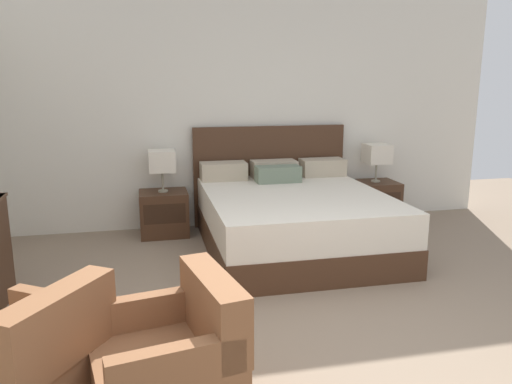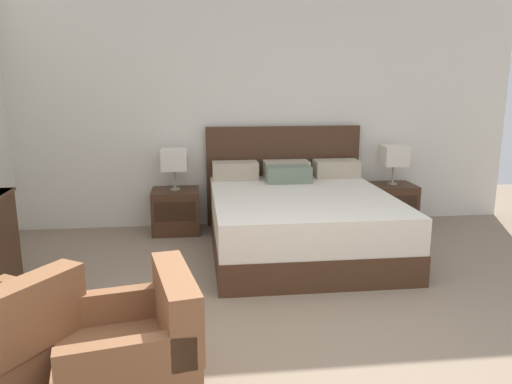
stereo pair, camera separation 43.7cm
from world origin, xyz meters
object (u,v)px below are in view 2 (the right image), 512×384
nightstand_left (176,211)px  nightstand_right (391,205)px  bed (299,218)px  table_lamp_left (174,160)px  armchair_companion (134,364)px  table_lamp_right (394,156)px

nightstand_left → nightstand_right: 2.58m
bed → table_lamp_left: 1.58m
bed → armchair_companion: 2.85m
nightstand_right → table_lamp_left: size_ratio=1.14×
nightstand_right → table_lamp_right: table_lamp_right is taller
armchair_companion → table_lamp_left: bearing=88.3°
table_lamp_right → armchair_companion: size_ratio=0.58×
nightstand_right → armchair_companion: armchair_companion is taller
table_lamp_right → nightstand_right: bearing=-90.0°
nightstand_right → table_lamp_left: bearing=180.0°
bed → table_lamp_right: 1.58m
table_lamp_left → table_lamp_right: same height
bed → nightstand_left: (-1.29, 0.76, -0.08)m
table_lamp_left → nightstand_left: bearing=-90.0°
table_lamp_left → table_lamp_right: (2.58, 0.00, 0.00)m
nightstand_left → table_lamp_left: size_ratio=1.14×
nightstand_right → table_lamp_left: table_lamp_left is taller
bed → table_lamp_left: bed is taller
nightstand_left → armchair_companion: size_ratio=0.66×
armchair_companion → bed: bearing=60.9°
nightstand_right → table_lamp_right: 0.59m
table_lamp_right → armchair_companion: 4.24m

